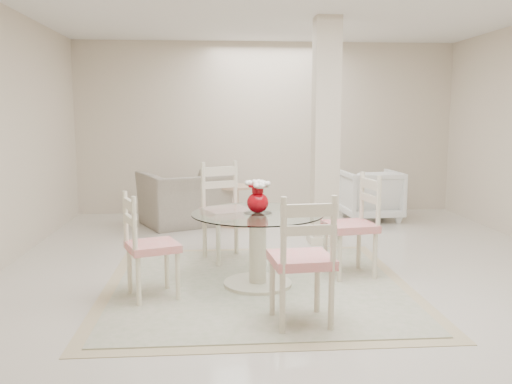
{
  "coord_description": "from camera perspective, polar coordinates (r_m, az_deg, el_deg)",
  "views": [
    {
      "loc": [
        -0.83,
        -5.16,
        1.57
      ],
      "look_at": [
        -0.45,
        -0.17,
        0.85
      ],
      "focal_mm": 38.0,
      "sensor_mm": 36.0,
      "label": 1
    }
  ],
  "objects": [
    {
      "name": "ground",
      "position": [
        5.45,
        4.65,
        -8.57
      ],
      "size": [
        7.0,
        7.0,
        0.0
      ],
      "primitive_type": "plane",
      "color": "beige",
      "rests_on": "ground"
    },
    {
      "name": "room_shell",
      "position": [
        5.23,
        4.89,
        11.29
      ],
      "size": [
        6.02,
        7.02,
        2.71
      ],
      "color": "beige",
      "rests_on": "ground"
    },
    {
      "name": "column",
      "position": [
        6.59,
        7.34,
        6.21
      ],
      "size": [
        0.3,
        0.3,
        2.7
      ],
      "primitive_type": "cube",
      "color": "beige",
      "rests_on": "ground"
    },
    {
      "name": "area_rug",
      "position": [
        5.05,
        0.17,
        -9.83
      ],
      "size": [
        2.8,
        2.8,
        0.02
      ],
      "color": "tan",
      "rests_on": "ground"
    },
    {
      "name": "dining_table",
      "position": [
        4.95,
        0.18,
        -6.05
      ],
      "size": [
        1.19,
        1.19,
        0.69
      ],
      "rotation": [
        0.0,
        0.0,
        0.27
      ],
      "color": "beige",
      "rests_on": "ground"
    },
    {
      "name": "red_vase",
      "position": [
        4.85,
        0.22,
        -0.41
      ],
      "size": [
        0.23,
        0.22,
        0.3
      ],
      "color": "#A0040D",
      "rests_on": "dining_table"
    },
    {
      "name": "dining_chair_east",
      "position": [
        5.32,
        10.61,
        -2.65
      ],
      "size": [
        0.51,
        0.51,
        1.1
      ],
      "rotation": [
        0.0,
        0.0,
        -1.4
      ],
      "color": "beige",
      "rests_on": "ground"
    },
    {
      "name": "dining_chair_north",
      "position": [
        5.85,
        -3.32,
        -1.23
      ],
      "size": [
        0.61,
        0.61,
        1.17
      ],
      "rotation": [
        0.0,
        0.0,
        0.39
      ],
      "color": "beige",
      "rests_on": "ground"
    },
    {
      "name": "dining_chair_west",
      "position": [
        4.67,
        -11.64,
        -4.79
      ],
      "size": [
        0.53,
        0.53,
        1.02
      ],
      "rotation": [
        0.0,
        0.0,
        1.94
      ],
      "color": "#F1E8C6",
      "rests_on": "ground"
    },
    {
      "name": "dining_chair_south",
      "position": [
        3.98,
        5.05,
        -6.2
      ],
      "size": [
        0.48,
        0.48,
        1.11
      ],
      "rotation": [
        0.0,
        0.0,
        3.24
      ],
      "color": "beige",
      "rests_on": "ground"
    },
    {
      "name": "recliner_taupe",
      "position": [
        7.77,
        -7.41,
        -0.72
      ],
      "size": [
        1.48,
        1.41,
        0.75
      ],
      "primitive_type": "imported",
      "rotation": [
        0.0,
        0.0,
        3.58
      ],
      "color": "#A09484",
      "rests_on": "ground"
    },
    {
      "name": "armchair_white",
      "position": [
        8.28,
        11.96,
        -0.29
      ],
      "size": [
        0.85,
        0.87,
        0.75
      ],
      "primitive_type": "imported",
      "rotation": [
        0.0,
        0.0,
        3.2
      ],
      "color": "white",
      "rests_on": "ground"
    },
    {
      "name": "side_table",
      "position": [
        7.73,
        -2.13,
        -1.56
      ],
      "size": [
        0.55,
        0.55,
        0.57
      ],
      "color": "tan",
      "rests_on": "ground"
    }
  ]
}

